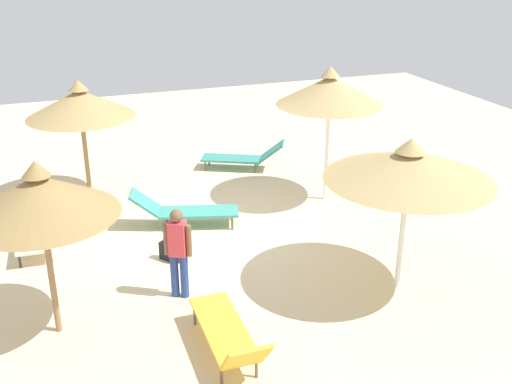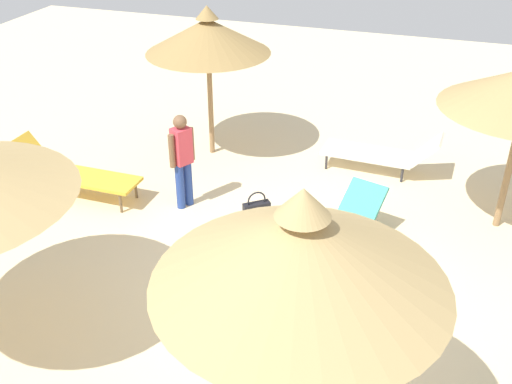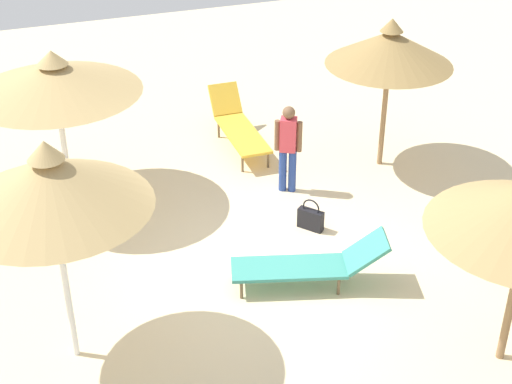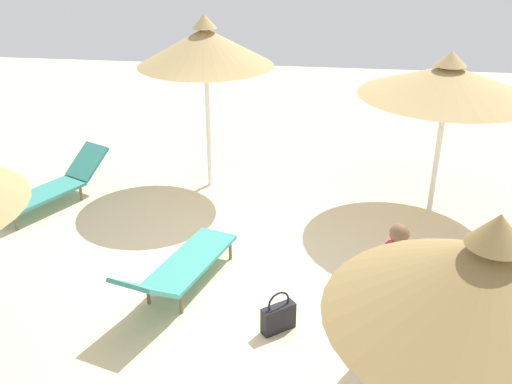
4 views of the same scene
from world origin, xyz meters
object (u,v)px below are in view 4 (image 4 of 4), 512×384
parasol_umbrella_edge (205,47)px  parasol_umbrella_far_left (487,283)px  parasol_umbrella_back (448,81)px  lounge_chair_center (179,268)px  handbag (278,317)px  person_standing_back (394,281)px  lounge_chair_near_left (55,185)px

parasol_umbrella_edge → parasol_umbrella_far_left: parasol_umbrella_edge is taller
parasol_umbrella_back → parasol_umbrella_far_left: size_ratio=0.99×
parasol_umbrella_edge → lounge_chair_center: 3.85m
parasol_umbrella_back → parasol_umbrella_edge: (-0.48, -3.72, 0.30)m
parasol_umbrella_far_left → handbag: (-1.99, -1.52, -1.96)m
person_standing_back → handbag: (-0.10, -1.21, -0.66)m
person_standing_back → handbag: person_standing_back is taller
parasol_umbrella_edge → handbag: bearing=22.7°
person_standing_back → lounge_chair_near_left: bearing=-118.9°
parasol_umbrella_back → person_standing_back: size_ratio=1.72×
parasol_umbrella_edge → person_standing_back: 5.05m
lounge_chair_near_left → person_standing_back: size_ratio=1.36×
lounge_chair_near_left → person_standing_back: (2.84, 5.15, 0.51)m
person_standing_back → handbag: bearing=-94.8°
parasol_umbrella_back → lounge_chair_near_left: (0.60, -6.07, -1.78)m
parasol_umbrella_far_left → lounge_chair_near_left: (-4.73, -5.46, -1.81)m
lounge_chair_center → person_standing_back: 2.64m
lounge_chair_center → handbag: 1.43m
parasol_umbrella_back → handbag: 4.40m
parasol_umbrella_back → person_standing_back: 3.77m
parasol_umbrella_back → handbag: parasol_umbrella_back is taller
parasol_umbrella_back → lounge_chair_center: 4.75m
parasol_umbrella_back → parasol_umbrella_edge: parasol_umbrella_edge is taller
parasol_umbrella_back → person_standing_back: bearing=-15.1°
lounge_chair_near_left → handbag: size_ratio=3.98×
person_standing_back → parasol_umbrella_back: bearing=164.9°
lounge_chair_center → person_standing_back: bearing=75.2°
parasol_umbrella_far_left → handbag: bearing=-142.7°
parasol_umbrella_edge → parasol_umbrella_far_left: bearing=28.2°
parasol_umbrella_back → lounge_chair_center: bearing=-51.1°
parasol_umbrella_far_left → handbag: 3.18m
parasol_umbrella_back → lounge_chair_center: size_ratio=1.20×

